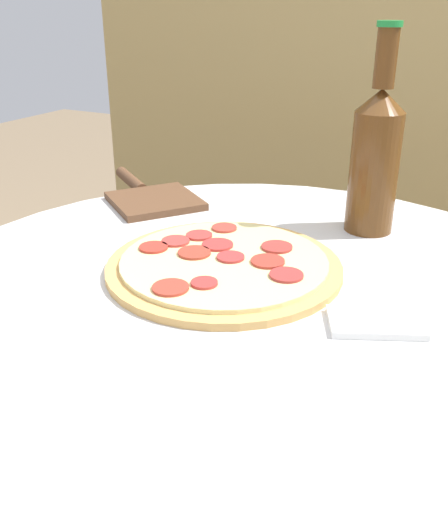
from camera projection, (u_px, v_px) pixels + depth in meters
The scene contains 6 objects.
table at pixel (249, 404), 0.77m from camera, with size 0.88×0.88×0.70m.
fence_panel at pixel (405, 77), 1.29m from camera, with size 1.66×0.04×1.74m.
pizza at pixel (224, 264), 0.74m from camera, with size 0.31×0.31×0.02m.
beer_bottle at pixel (375, 156), 0.83m from camera, with size 0.07×0.07×0.30m.
pizza_paddle at pixel (149, 196), 1.01m from camera, with size 0.27×0.23×0.02m.
napkin at pixel (375, 322), 0.62m from camera, with size 0.12×0.10×0.01m.
Camera 1 is at (0.26, -0.56, 1.03)m, focal length 40.00 mm.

